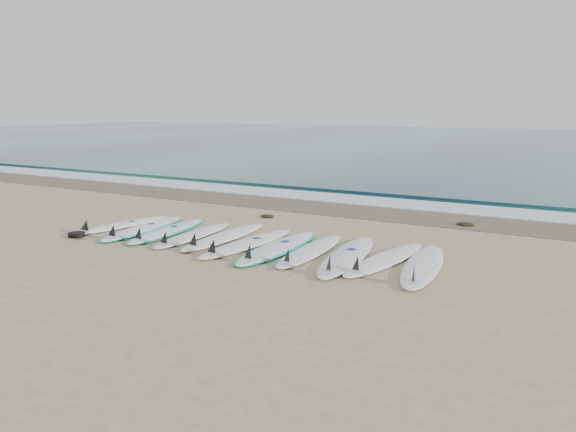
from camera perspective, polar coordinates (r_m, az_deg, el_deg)
The scene contains 19 objects.
ground at distance 10.26m, azimuth -4.01°, elevation -2.95°, with size 120.00×120.00×0.00m, color tan.
ocean at distance 41.24m, azimuth 21.88°, elevation 6.85°, with size 120.00×55.00×0.03m, color #225B59.
wet_sand_band at distance 13.79m, azimuth 5.40°, elevation 0.68°, with size 120.00×1.80×0.01m, color brown.
foam_band at distance 15.06m, azimuth 7.58°, elevation 1.56°, with size 120.00×1.40×0.04m, color silver.
wave_crest at distance 16.44m, azimuth 9.55°, elevation 2.41°, with size 120.00×1.00×0.10m, color #225B59.
surfboard_0 at distance 12.22m, azimuth -16.70°, elevation -0.87°, with size 0.82×2.44×0.31m.
surfboard_1 at distance 11.77m, azimuth -14.57°, elevation -1.23°, with size 0.94×2.65×0.33m.
surfboard_2 at distance 11.42m, azimuth -12.25°, elevation -1.50°, with size 0.91×2.57×0.32m.
surfboard_3 at distance 10.94m, azimuth -9.77°, elevation -1.92°, with size 0.68×2.47×0.31m.
surfboard_4 at distance 10.70m, azimuth -6.63°, elevation -2.10°, with size 0.61×2.64×0.34m.
surfboard_5 at distance 10.14m, azimuth -4.35°, elevation -2.80°, with size 0.73×2.68×0.34m.
surfboard_6 at distance 9.86m, azimuth -1.13°, elevation -3.20°, with size 0.78×2.78×0.35m.
surfboard_7 at distance 9.62m, azimuth 2.15°, elevation -3.55°, with size 0.68×2.54×0.32m.
surfboard_8 at distance 9.29m, azimuth 5.91°, elevation -4.09°, with size 0.99×2.87×0.36m.
surfboard_9 at distance 9.21m, azimuth 9.67°, elevation -4.37°, with size 0.86×2.60×0.33m.
surfboard_10 at distance 8.95m, azimuth 13.49°, elevation -4.96°, with size 0.93×2.70×0.34m.
seaweed_near at distance 12.77m, azimuth -2.11°, elevation 0.00°, with size 0.33×0.26×0.06m, color black.
seaweed_far at distance 12.45m, azimuth 17.56°, elevation -0.79°, with size 0.37×0.29×0.07m, color black.
leash_coil at distance 11.58m, azimuth -20.63°, elevation -1.78°, with size 0.46×0.36×0.11m.
Camera 1 is at (5.51, -8.30, 2.48)m, focal length 35.00 mm.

